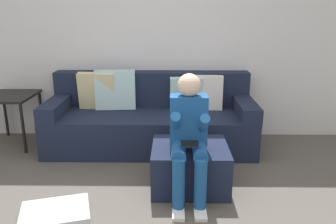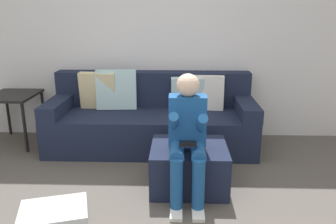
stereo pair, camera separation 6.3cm
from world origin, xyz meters
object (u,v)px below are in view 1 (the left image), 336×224
side_table (11,102)px  storage_bin (55,215)px  couch_sectional (151,119)px  person_seated (189,133)px  ottoman (190,166)px

side_table → storage_bin: bearing=-57.7°
storage_bin → couch_sectional: bearing=67.6°
person_seated → storage_bin: 1.25m
ottoman → person_seated: 0.44m
couch_sectional → ottoman: couch_sectional is taller
couch_sectional → storage_bin: bearing=-112.4°
couch_sectional → ottoman: bearing=-67.3°
couch_sectional → storage_bin: couch_sectional is taller
ottoman → storage_bin: size_ratio=1.34×
storage_bin → side_table: side_table is taller
person_seated → storage_bin: person_seated is taller
person_seated → side_table: (-2.07, 1.21, -0.06)m
ottoman → storage_bin: bearing=-151.7°
couch_sectional → side_table: (-1.67, 0.02, 0.20)m
ottoman → storage_bin: (-1.08, -0.58, -0.15)m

